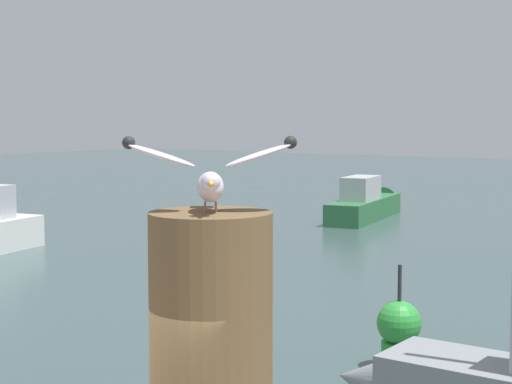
{
  "coord_description": "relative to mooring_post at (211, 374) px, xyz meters",
  "views": [
    {
      "loc": [
        2.87,
        -2.53,
        3.13
      ],
      "look_at": [
        1.08,
        -0.2,
        2.87
      ],
      "focal_mm": 57.93,
      "sensor_mm": 36.0,
      "label": 1
    }
  ],
  "objects": [
    {
      "name": "seagull",
      "position": [
        0.0,
        -0.0,
        0.68
      ],
      "size": [
        0.5,
        0.46,
        0.25
      ],
      "color": "#C67360",
      "rests_on": "mooring_post"
    },
    {
      "name": "boat_green",
      "position": [
        -11.21,
        20.63,
        -1.8
      ],
      "size": [
        2.24,
        5.54,
        1.49
      ],
      "color": "#2D6B3D",
      "rests_on": "ground_plane"
    },
    {
      "name": "mooring_post",
      "position": [
        0.0,
        0.0,
        0.0
      ],
      "size": [
        0.42,
        0.42,
        1.11
      ],
      "primitive_type": "cylinder",
      "color": "brown",
      "rests_on": "harbor_quay"
    },
    {
      "name": "channel_buoy",
      "position": [
        -2.96,
        7.03,
        -1.79
      ],
      "size": [
        0.56,
        0.56,
        1.33
      ],
      "color": "green",
      "rests_on": "ground_plane"
    }
  ]
}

